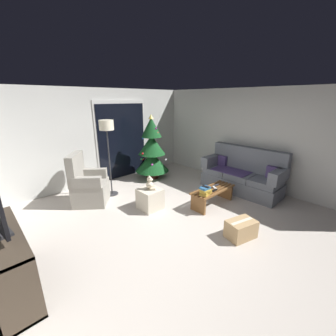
{
  "coord_description": "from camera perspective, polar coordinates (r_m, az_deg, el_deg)",
  "views": [
    {
      "loc": [
        -2.54,
        -2.45,
        2.24
      ],
      "look_at": [
        0.4,
        0.7,
        0.85
      ],
      "focal_mm": 23.18,
      "sensor_mm": 36.0,
      "label": 1
    }
  ],
  "objects": [
    {
      "name": "patio_door_frame",
      "position": [
        6.44,
        -11.96,
        7.29
      ],
      "size": [
        1.6,
        0.02,
        2.2
      ],
      "primitive_type": "cube",
      "color": "silver",
      "rests_on": "ground"
    },
    {
      "name": "armchair",
      "position": [
        5.09,
        -20.27,
        -4.46
      ],
      "size": [
        0.96,
        0.96,
        1.13
      ],
      "color": "gray",
      "rests_on": "ground"
    },
    {
      "name": "teddy_bear_cream",
      "position": [
        4.49,
        -4.71,
        -4.16
      ],
      "size": [
        0.22,
        0.21,
        0.29
      ],
      "color": "beige",
      "rests_on": "ottoman"
    },
    {
      "name": "ottoman",
      "position": [
        4.62,
        -4.74,
        -8.08
      ],
      "size": [
        0.44,
        0.44,
        0.44
      ],
      "primitive_type": "cube",
      "color": "beige",
      "rests_on": "ground"
    },
    {
      "name": "remote_silver",
      "position": [
        4.68,
        10.61,
        -5.77
      ],
      "size": [
        0.15,
        0.13,
        0.02
      ],
      "primitive_type": "cube",
      "rotation": [
        0.0,
        0.0,
        2.18
      ],
      "color": "#ADADB2",
      "rests_on": "coffee_table"
    },
    {
      "name": "patio_door_glass",
      "position": [
        6.44,
        -11.85,
        6.84
      ],
      "size": [
        1.5,
        0.02,
        2.1
      ],
      "primitive_type": "cube",
      "color": "black",
      "rests_on": "ground"
    },
    {
      "name": "cardboard_box_taped_mid_floor",
      "position": [
        3.96,
        18.63,
        -14.98
      ],
      "size": [
        0.55,
        0.43,
        0.31
      ],
      "color": "tan",
      "rests_on": "ground"
    },
    {
      "name": "media_shelf",
      "position": [
        3.35,
        -37.02,
        -20.07
      ],
      "size": [
        0.4,
        1.4,
        0.79
      ],
      "color": "#382D23",
      "rests_on": "ground"
    },
    {
      "name": "coffee_table",
      "position": [
        4.85,
        11.68,
        -6.7
      ],
      "size": [
        1.1,
        0.4,
        0.38
      ],
      "color": "brown",
      "rests_on": "ground"
    },
    {
      "name": "wall_back",
      "position": [
        6.15,
        -18.18,
        7.72
      ],
      "size": [
        5.72,
        0.12,
        2.5
      ],
      "primitive_type": "cube",
      "color": "beige",
      "rests_on": "ground"
    },
    {
      "name": "wall_right",
      "position": [
        6.01,
        22.45,
        7.05
      ],
      "size": [
        0.12,
        6.0,
        2.5
      ],
      "primitive_type": "cube",
      "color": "beige",
      "rests_on": "ground"
    },
    {
      "name": "remote_black",
      "position": [
        4.7,
        12.16,
        -5.74
      ],
      "size": [
        0.16,
        0.05,
        0.02
      ],
      "primitive_type": "cube",
      "rotation": [
        0.0,
        0.0,
        1.6
      ],
      "color": "black",
      "rests_on": "coffee_table"
    },
    {
      "name": "cell_phone",
      "position": [
        4.45,
        9.9,
        -4.85
      ],
      "size": [
        0.08,
        0.15,
        0.01
      ],
      "primitive_type": "cube",
      "rotation": [
        0.0,
        0.0,
        0.09
      ],
      "color": "black",
      "rests_on": "book_stack"
    },
    {
      "name": "ground_plane",
      "position": [
        4.18,
        2.61,
        -14.55
      ],
      "size": [
        7.0,
        7.0,
        0.0
      ],
      "primitive_type": "plane",
      "color": "#BCB2A8"
    },
    {
      "name": "remote_white",
      "position": [
        4.83,
        12.15,
        -5.07
      ],
      "size": [
        0.12,
        0.16,
        0.02
      ],
      "primitive_type": "cube",
      "rotation": [
        0.0,
        0.0,
        2.63
      ],
      "color": "silver",
      "rests_on": "coffee_table"
    },
    {
      "name": "christmas_tree",
      "position": [
        6.21,
        -4.28,
        4.56
      ],
      "size": [
        0.96,
        0.96,
        1.83
      ],
      "color": "#4C1E19",
      "rests_on": "ground"
    },
    {
      "name": "couch",
      "position": [
        5.75,
        18.95,
        -1.8
      ],
      "size": [
        0.81,
        1.95,
        1.08
      ],
      "color": "slate",
      "rests_on": "ground"
    },
    {
      "name": "book_stack",
      "position": [
        4.47,
        9.82,
        -5.98
      ],
      "size": [
        0.28,
        0.21,
        0.16
      ],
      "color": "#B79333",
      "rests_on": "coffee_table"
    },
    {
      "name": "remote_graphite",
      "position": [
        4.98,
        12.55,
        -4.41
      ],
      "size": [
        0.16,
        0.06,
        0.02
      ],
      "primitive_type": "cube",
      "rotation": [
        0.0,
        0.0,
        1.46
      ],
      "color": "#333338",
      "rests_on": "coffee_table"
    },
    {
      "name": "floor_lamp",
      "position": [
        5.1,
        -15.74,
        8.94
      ],
      "size": [
        0.32,
        0.32,
        1.78
      ],
      "color": "#2D2D30",
      "rests_on": "ground"
    }
  ]
}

